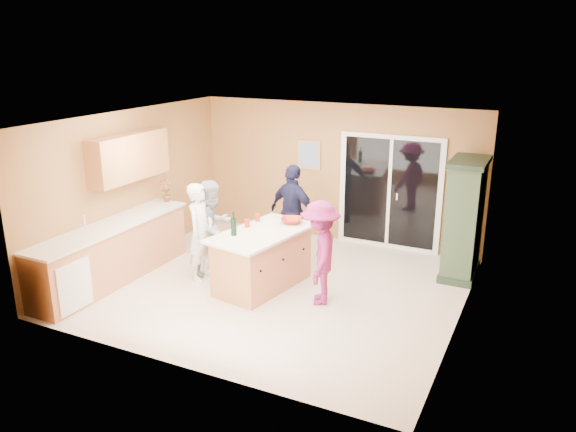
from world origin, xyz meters
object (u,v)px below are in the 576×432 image
at_px(woman_white, 201,232).
at_px(woman_navy, 293,213).
at_px(kitchen_island, 262,261).
at_px(green_hutch, 464,220).
at_px(woman_magenta, 320,253).
at_px(woman_grey, 213,227).

relative_size(woman_white, woman_navy, 0.94).
xyz_separation_m(kitchen_island, green_hutch, (2.69, 1.80, 0.52)).
bearing_deg(woman_white, green_hutch, -68.88).
bearing_deg(green_hutch, woman_navy, -169.44).
distance_m(kitchen_island, woman_magenta, 1.07).
bearing_deg(kitchen_island, woman_white, -162.51).
bearing_deg(woman_magenta, woman_grey, -117.72).
distance_m(woman_grey, woman_navy, 1.44).
xyz_separation_m(kitchen_island, woman_magenta, (1.01, -0.11, 0.34)).
bearing_deg(green_hutch, kitchen_island, -146.32).
distance_m(woman_white, woman_magenta, 2.04).
relative_size(woman_grey, woman_magenta, 1.02).
distance_m(green_hutch, woman_grey, 4.03).
height_order(woman_white, woman_grey, woman_white).
bearing_deg(woman_navy, green_hutch, -152.92).
relative_size(green_hutch, woman_grey, 1.24).
relative_size(kitchen_island, green_hutch, 0.96).
relative_size(green_hutch, woman_navy, 1.15).
height_order(kitchen_island, woman_magenta, woman_magenta).
bearing_deg(woman_white, woman_grey, -12.13).
relative_size(woman_white, woman_magenta, 1.03).
distance_m(kitchen_island, woman_white, 1.10).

